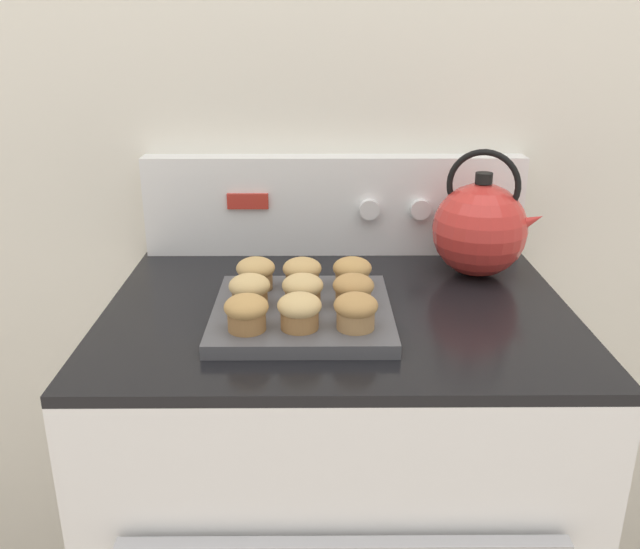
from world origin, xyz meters
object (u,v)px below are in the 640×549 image
(muffin_pan, at_px, (302,313))
(tea_kettle, at_px, (480,228))
(muffin_r1_c1, at_px, (303,290))
(muffin_r2_c1, at_px, (302,273))
(stove_range, at_px, (336,516))
(muffin_r0_c0, at_px, (246,312))
(muffin_r1_c0, at_px, (250,290))
(muffin_r2_c0, at_px, (256,273))
(muffin_r0_c1, at_px, (299,310))
(muffin_r0_c2, at_px, (356,310))
(muffin_r2_c2, at_px, (352,272))
(muffin_r1_c2, at_px, (353,290))

(muffin_pan, bearing_deg, tea_kettle, 32.28)
(muffin_r1_c1, bearing_deg, muffin_r2_c1, 91.69)
(stove_range, xyz_separation_m, muffin_r0_c0, (-0.14, -0.15, 0.50))
(muffin_r1_c0, relative_size, muffin_r2_c0, 1.00)
(stove_range, distance_m, muffin_r1_c0, 0.53)
(tea_kettle, bearing_deg, muffin_r0_c1, -139.01)
(muffin_r0_c0, relative_size, muffin_r0_c2, 1.00)
(muffin_r0_c2, height_order, muffin_r2_c1, same)
(muffin_r0_c0, distance_m, tea_kettle, 0.51)
(muffin_r1_c1, bearing_deg, muffin_r0_c0, -133.37)
(muffin_r1_c0, distance_m, tea_kettle, 0.47)
(muffin_r1_c1, height_order, tea_kettle, tea_kettle)
(muffin_r0_c1, xyz_separation_m, muffin_r2_c1, (0.00, 0.16, 0.00))
(muffin_r0_c2, distance_m, muffin_r2_c2, 0.17)
(muffin_r1_c1, relative_size, muffin_r2_c0, 1.00)
(muffin_r1_c2, distance_m, muffin_r2_c2, 0.08)
(muffin_r0_c2, distance_m, muffin_r1_c1, 0.12)
(muffin_r0_c0, xyz_separation_m, muffin_r1_c1, (0.08, 0.09, 0.00))
(muffin_r0_c0, distance_m, muffin_r0_c1, 0.08)
(muffin_r0_c0, xyz_separation_m, muffin_r0_c1, (0.08, 0.00, 0.00))
(muffin_r0_c1, xyz_separation_m, muffin_r0_c2, (0.08, -0.00, 0.00))
(muffin_r0_c2, relative_size, tea_kettle, 0.28)
(muffin_r1_c1, relative_size, muffin_r1_c2, 1.00)
(muffin_r1_c0, relative_size, muffin_r2_c1, 1.00)
(muffin_r0_c0, height_order, muffin_r1_c2, same)
(muffin_r0_c0, height_order, muffin_r1_c1, same)
(muffin_r1_c0, distance_m, muffin_r2_c1, 0.12)
(muffin_r0_c0, bearing_deg, muffin_r2_c0, 90.05)
(muffin_r1_c1, xyz_separation_m, muffin_r1_c2, (0.08, -0.00, 0.00))
(muffin_r0_c2, bearing_deg, muffin_r0_c1, 179.57)
(stove_range, bearing_deg, muffin_r2_c0, 172.34)
(muffin_r0_c0, height_order, muffin_r1_c0, same)
(muffin_r0_c2, distance_m, muffin_r2_c0, 0.23)
(muffin_r2_c1, bearing_deg, muffin_r2_c0, 178.25)
(tea_kettle, bearing_deg, muffin_r0_c0, -144.44)
(muffin_r0_c1, xyz_separation_m, muffin_r1_c2, (0.09, 0.08, 0.00))
(stove_range, bearing_deg, muffin_r1_c1, -132.80)
(stove_range, relative_size, muffin_r1_c0, 13.50)
(tea_kettle, bearing_deg, muffin_r1_c0, -153.35)
(muffin_r0_c1, bearing_deg, muffin_r1_c0, 135.10)
(muffin_pan, height_order, muffin_r0_c1, muffin_r0_c1)
(muffin_r2_c0, relative_size, tea_kettle, 0.28)
(muffin_r1_c2, xyz_separation_m, muffin_r2_c1, (-0.08, 0.08, 0.00))
(muffin_r1_c1, height_order, muffin_r2_c2, same)
(stove_range, relative_size, muffin_r1_c1, 13.50)
(muffin_r1_c0, height_order, muffin_r1_c2, same)
(stove_range, xyz_separation_m, muffin_r1_c0, (-0.15, -0.06, 0.50))
(muffin_r0_c0, bearing_deg, muffin_r2_c2, 45.43)
(stove_range, height_order, muffin_r1_c1, muffin_r1_c1)
(muffin_r2_c2, bearing_deg, muffin_r1_c2, -91.62)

